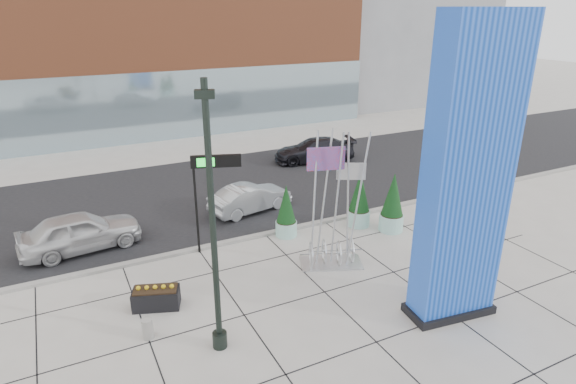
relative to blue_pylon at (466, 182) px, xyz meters
name	(u,v)px	position (x,y,z in m)	size (l,w,h in m)	color
ground	(286,285)	(-4.00, 3.80, -4.48)	(160.00, 160.00, 0.00)	#9E9991
street_asphalt	(202,194)	(-4.00, 13.80, -4.47)	(80.00, 12.00, 0.02)	black
curb_edge	(244,239)	(-4.00, 7.80, -4.42)	(80.00, 0.30, 0.12)	gray
tower_podium	(146,58)	(-3.00, 30.80, 1.02)	(34.00, 10.00, 11.00)	#9D4E2D
tower_glass_front	(163,106)	(-3.00, 26.00, -1.98)	(34.00, 0.60, 5.00)	#8CA5B2
building_grey_parking	(370,10)	(22.00, 35.80, 4.52)	(20.00, 18.00, 18.00)	slate
blue_pylon	(466,182)	(0.00, 0.00, 0.00)	(2.91, 1.57, 9.27)	#0B3CAE
lamp_post	(214,250)	(-7.19, 1.70, -1.32)	(0.53, 0.42, 7.72)	black
public_art_sculpture	(333,231)	(-1.74, 4.39, -3.09)	(2.60, 1.95, 5.30)	silver
concrete_bollard	(148,329)	(-8.98, 3.03, -4.15)	(0.34, 0.34, 0.65)	gray
overhead_street_sign	(211,168)	(-5.33, 7.60, -1.00)	(1.86, 0.78, 4.05)	black
round_planter_east	(393,204)	(2.18, 5.78, -3.22)	(1.07, 1.07, 2.67)	#9CD2C6
round_planter_mid	(359,200)	(1.20, 6.89, -3.26)	(1.03, 1.03, 2.58)	#9CD2C6
round_planter_west	(286,212)	(-2.20, 7.40, -3.38)	(0.93, 0.93, 2.32)	#9CD2C6
box_planter_north	(156,297)	(-8.40, 4.54, -4.10)	(1.66, 1.22, 0.82)	black
car_white_west	(80,232)	(-10.21, 9.95, -3.68)	(1.89, 4.69, 1.60)	silver
car_silver_mid	(250,198)	(-2.56, 10.55, -3.81)	(1.42, 4.07, 1.34)	#A7AAAE
car_dark_east	(314,150)	(4.18, 16.20, -3.74)	(2.07, 5.09, 1.48)	black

